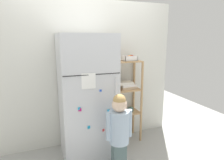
# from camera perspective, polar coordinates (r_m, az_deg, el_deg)

# --- Properties ---
(ground_plane) EXTENTS (6.00, 6.00, 0.00)m
(ground_plane) POSITION_cam_1_polar(r_m,az_deg,el_deg) (3.10, -3.95, -19.89)
(ground_plane) COLOR #999993
(kitchen_wall_back) EXTENTS (2.73, 0.03, 2.20)m
(kitchen_wall_back) POSITION_cam_1_polar(r_m,az_deg,el_deg) (3.05, -6.32, 1.79)
(kitchen_wall_back) COLOR silver
(kitchen_wall_back) RESTS_ON ground
(refrigerator) EXTENTS (0.71, 0.70, 1.70)m
(refrigerator) POSITION_cam_1_polar(r_m,az_deg,el_deg) (2.73, -7.28, -4.84)
(refrigerator) COLOR silver
(refrigerator) RESTS_ON ground
(child_standing) EXTENTS (0.33, 0.24, 1.01)m
(child_standing) POSITION_cam_1_polar(r_m,az_deg,el_deg) (2.38, 2.09, -13.43)
(child_standing) COLOR #4B6061
(child_standing) RESTS_ON ground
(pantry_shelf_unit) EXTENTS (0.43, 0.31, 1.30)m
(pantry_shelf_unit) POSITION_cam_1_polar(r_m,az_deg,el_deg) (3.13, 4.27, -3.83)
(pantry_shelf_unit) COLOR tan
(pantry_shelf_unit) RESTS_ON ground
(fruit_bin) EXTENTS (0.20, 0.16, 0.09)m
(fruit_bin) POSITION_cam_1_polar(r_m,az_deg,el_deg) (3.04, 5.23, 6.38)
(fruit_bin) COLOR white
(fruit_bin) RESTS_ON pantry_shelf_unit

